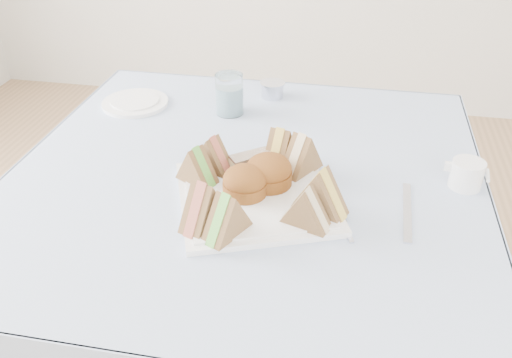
% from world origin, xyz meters
% --- Properties ---
extents(table, '(0.90, 0.90, 0.74)m').
position_xyz_m(table, '(0.00, 0.00, 0.37)').
color(table, brown).
rests_on(table, floor).
extents(tablecloth, '(1.02, 1.02, 0.01)m').
position_xyz_m(tablecloth, '(0.00, 0.00, 0.74)').
color(tablecloth, '#AFCFF3').
rests_on(tablecloth, table).
extents(serving_plate, '(0.39, 0.39, 0.01)m').
position_xyz_m(serving_plate, '(0.04, -0.10, 0.75)').
color(serving_plate, white).
rests_on(serving_plate, tablecloth).
extents(sandwich_fl_a, '(0.08, 0.11, 0.09)m').
position_xyz_m(sandwich_fl_a, '(-0.04, -0.21, 0.80)').
color(sandwich_fl_a, olive).
rests_on(sandwich_fl_a, serving_plate).
extents(sandwich_fl_b, '(0.09, 0.11, 0.09)m').
position_xyz_m(sandwich_fl_b, '(0.01, -0.23, 0.80)').
color(sandwich_fl_b, olive).
rests_on(sandwich_fl_b, serving_plate).
extents(sandwich_fr_a, '(0.12, 0.09, 0.09)m').
position_xyz_m(sandwich_fr_a, '(0.17, -0.13, 0.80)').
color(sandwich_fr_a, olive).
rests_on(sandwich_fr_a, serving_plate).
extents(sandwich_fr_b, '(0.10, 0.07, 0.08)m').
position_xyz_m(sandwich_fr_b, '(0.15, -0.18, 0.80)').
color(sandwich_fr_b, olive).
rests_on(sandwich_fr_b, serving_plate).
extents(sandwich_bl_a, '(0.10, 0.08, 0.08)m').
position_xyz_m(sandwich_bl_a, '(-0.09, -0.07, 0.80)').
color(sandwich_bl_a, olive).
rests_on(sandwich_bl_a, serving_plate).
extents(sandwich_bl_b, '(0.10, 0.08, 0.08)m').
position_xyz_m(sandwich_bl_b, '(-0.07, -0.02, 0.80)').
color(sandwich_bl_b, olive).
rests_on(sandwich_bl_b, serving_plate).
extents(sandwich_br_a, '(0.09, 0.11, 0.09)m').
position_xyz_m(sandwich_br_a, '(0.12, 0.01, 0.80)').
color(sandwich_br_a, olive).
rests_on(sandwich_br_a, serving_plate).
extents(sandwich_br_b, '(0.07, 0.11, 0.09)m').
position_xyz_m(sandwich_br_b, '(0.07, 0.03, 0.80)').
color(sandwich_br_b, olive).
rests_on(sandwich_br_b, serving_plate).
extents(scone_left, '(0.10, 0.10, 0.06)m').
position_xyz_m(scone_left, '(0.02, -0.10, 0.79)').
color(scone_left, brown).
rests_on(scone_left, serving_plate).
extents(scone_right, '(0.13, 0.13, 0.06)m').
position_xyz_m(scone_right, '(0.06, -0.06, 0.79)').
color(scone_right, brown).
rests_on(scone_right, serving_plate).
extents(pastry_slice, '(0.09, 0.08, 0.04)m').
position_xyz_m(pastry_slice, '(0.01, -0.01, 0.78)').
color(pastry_slice, tan).
rests_on(pastry_slice, serving_plate).
extents(side_plate, '(0.23, 0.23, 0.01)m').
position_xyz_m(side_plate, '(-0.36, 0.28, 0.75)').
color(side_plate, white).
rests_on(side_plate, tablecloth).
extents(water_glass, '(0.07, 0.07, 0.11)m').
position_xyz_m(water_glass, '(-0.10, 0.28, 0.80)').
color(water_glass, white).
rests_on(water_glass, tablecloth).
extents(tea_strainer, '(0.08, 0.08, 0.04)m').
position_xyz_m(tea_strainer, '(-0.01, 0.40, 0.77)').
color(tea_strainer, silver).
rests_on(tea_strainer, tablecloth).
extents(knife, '(0.02, 0.20, 0.00)m').
position_xyz_m(knife, '(0.34, -0.09, 0.75)').
color(knife, silver).
rests_on(knife, tablecloth).
extents(fork, '(0.05, 0.15, 0.00)m').
position_xyz_m(fork, '(0.22, -0.13, 0.75)').
color(fork, silver).
rests_on(fork, tablecloth).
extents(creamer_jug, '(0.07, 0.07, 0.06)m').
position_xyz_m(creamer_jug, '(0.46, 0.03, 0.78)').
color(creamer_jug, white).
rests_on(creamer_jug, tablecloth).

